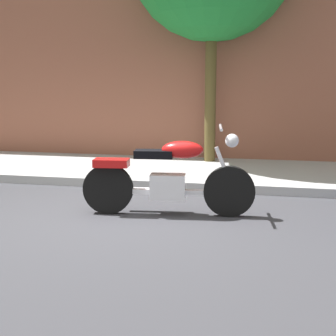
{
  "coord_description": "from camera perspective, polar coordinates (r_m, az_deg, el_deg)",
  "views": [
    {
      "loc": [
        1.8,
        -5.52,
        1.64
      ],
      "look_at": [
        0.57,
        0.21,
        0.61
      ],
      "focal_mm": 50.56,
      "sensor_mm": 36.0,
      "label": 1
    }
  ],
  "objects": [
    {
      "name": "sidewalk",
      "position": [
        8.75,
        0.09,
        -0.37
      ],
      "size": [
        23.6,
        2.65,
        0.14
      ],
      "primitive_type": "cube",
      "color": "#A3A3A3",
      "rests_on": "ground"
    },
    {
      "name": "motorcycle",
      "position": [
        5.98,
        -0.02,
        -1.25
      ],
      "size": [
        2.19,
        0.7,
        1.14
      ],
      "color": "black",
      "rests_on": "ground"
    },
    {
      "name": "ground_plane",
      "position": [
        6.03,
        -5.72,
        -5.84
      ],
      "size": [
        60.0,
        60.0,
        0.0
      ],
      "primitive_type": "plane",
      "color": "#38383D"
    }
  ]
}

